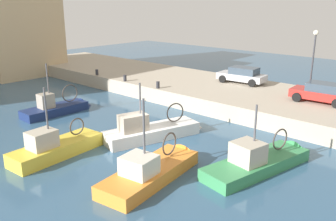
% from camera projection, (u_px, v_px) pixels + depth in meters
% --- Properties ---
extents(water_surface, '(80.00, 80.00, 0.00)m').
position_uv_depth(water_surface, '(146.00, 147.00, 20.84)').
color(water_surface, '#335675').
rests_on(water_surface, ground).
extents(quay_wall, '(9.00, 56.00, 1.20)m').
position_uv_depth(quay_wall, '(249.00, 98.00, 28.84)').
color(quay_wall, '#ADA08C').
rests_on(quay_wall, ground).
extents(fishing_boat_green, '(7.15, 3.05, 4.25)m').
position_uv_depth(fishing_boat_green, '(261.00, 165.00, 18.24)').
color(fishing_boat_green, '#388951').
rests_on(fishing_boat_green, ground).
extents(fishing_boat_navy, '(5.63, 1.89, 4.52)m').
position_uv_depth(fishing_boat_navy, '(60.00, 111.00, 27.14)').
color(fishing_boat_navy, navy).
rests_on(fishing_boat_navy, ground).
extents(fishing_boat_orange, '(6.66, 2.66, 4.89)m').
position_uv_depth(fishing_boat_orange, '(155.00, 174.00, 17.35)').
color(fishing_boat_orange, orange).
rests_on(fishing_boat_orange, ground).
extents(fishing_boat_white, '(6.86, 3.48, 4.29)m').
position_uv_depth(fishing_boat_white, '(156.00, 135.00, 22.29)').
color(fishing_boat_white, white).
rests_on(fishing_boat_white, ground).
extents(fishing_boat_yellow, '(6.00, 2.00, 4.61)m').
position_uv_depth(fishing_boat_yellow, '(61.00, 152.00, 19.88)').
color(fishing_boat_yellow, gold).
rests_on(fishing_boat_yellow, ground).
extents(parked_car_red, '(2.16, 4.02, 1.38)m').
position_uv_depth(parked_car_red, '(322.00, 92.00, 25.32)').
color(parked_car_red, red).
rests_on(parked_car_red, quay_wall).
extents(parked_car_silver, '(2.20, 4.17, 1.38)m').
position_uv_depth(parked_car_silver, '(242.00, 75.00, 31.20)').
color(parked_car_silver, '#B7B7BC').
rests_on(parked_car_silver, quay_wall).
extents(mooring_bollard_south, '(0.28, 0.28, 0.55)m').
position_uv_depth(mooring_bollard_south, '(158.00, 85.00, 29.47)').
color(mooring_bollard_south, '#2D2D33').
rests_on(mooring_bollard_south, quay_wall).
extents(mooring_bollard_mid, '(0.28, 0.28, 0.55)m').
position_uv_depth(mooring_bollard_mid, '(125.00, 78.00, 32.04)').
color(mooring_bollard_mid, '#2D2D33').
rests_on(mooring_bollard_mid, quay_wall).
extents(mooring_bollard_north, '(0.28, 0.28, 0.55)m').
position_uv_depth(mooring_bollard_north, '(97.00, 72.00, 34.60)').
color(mooring_bollard_north, '#2D2D33').
rests_on(mooring_bollard_north, quay_wall).
extents(quay_streetlamp, '(0.36, 0.36, 4.83)m').
position_uv_depth(quay_streetlamp, '(314.00, 52.00, 26.15)').
color(quay_streetlamp, '#38383D').
rests_on(quay_streetlamp, quay_wall).
extents(waterfront_building_central, '(8.02, 6.29, 13.98)m').
position_uv_depth(waterfront_building_central, '(16.00, 10.00, 39.00)').
color(waterfront_building_central, '#D1B284').
rests_on(waterfront_building_central, ground).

